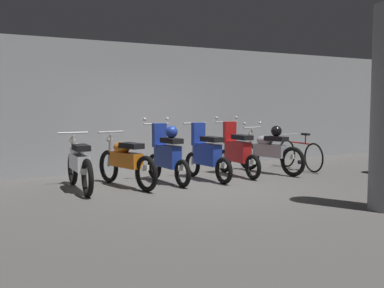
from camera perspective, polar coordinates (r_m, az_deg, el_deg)
name	(u,v)px	position (r m, az deg, el deg)	size (l,w,h in m)	color
ground_plane	(205,187)	(8.79, 1.60, -5.28)	(80.00, 80.00, 0.00)	#565451
back_wall	(144,107)	(11.18, -5.90, 4.54)	(16.00, 0.30, 2.98)	#9EA0A3
motorbike_slot_0	(79,163)	(8.60, -13.76, -2.33)	(0.56, 1.95, 1.03)	black
motorbike_slot_1	(126,161)	(8.79, -8.20, -2.09)	(0.62, 1.93, 1.03)	black
motorbike_slot_2	(167,154)	(9.14, -3.10, -1.29)	(0.59, 1.68, 1.29)	black
motorbike_slot_3	(206,155)	(9.50, 1.77, -1.31)	(0.56, 1.68, 1.18)	black
motorbike_slot_4	(237,152)	(10.10, 5.56, -0.95)	(0.59, 1.68, 1.29)	black
motorbike_slot_5	(269,150)	(10.59, 9.53, -0.72)	(0.61, 1.93, 1.15)	black
bicycle	(300,155)	(11.32, 13.15, -1.27)	(0.50, 1.72, 0.89)	black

